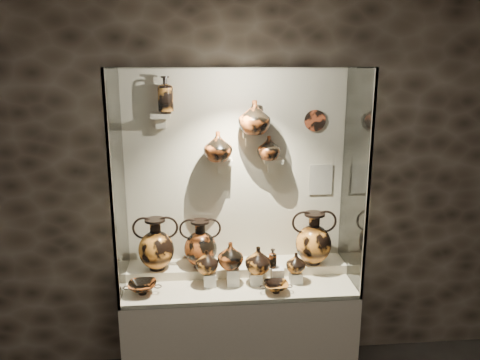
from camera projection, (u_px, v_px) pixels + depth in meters
name	position (u px, v px, depth m)	size (l,w,h in m)	color
wall_back	(235.00, 172.00, 3.63)	(5.00, 0.02, 3.20)	black
plinth	(239.00, 332.00, 3.62)	(1.70, 0.60, 0.80)	#C0B49B
front_tier	(239.00, 283.00, 3.51)	(1.68, 0.58, 0.03)	beige
rear_tier	(237.00, 269.00, 3.67)	(1.70, 0.25, 0.10)	beige
back_panel	(235.00, 172.00, 3.62)	(1.70, 0.03, 1.60)	#C0B49B
glass_front	(243.00, 194.00, 3.03)	(1.70, 0.01, 1.60)	white
glass_left	(118.00, 185.00, 3.25)	(0.01, 0.60, 1.60)	white
glass_right	(355.00, 180.00, 3.39)	(0.01, 0.60, 1.60)	white
glass_top	(239.00, 67.00, 3.12)	(1.70, 0.60, 0.01)	white
frame_post_left	(111.00, 197.00, 2.97)	(0.02, 0.02, 1.60)	gray
frame_post_right	(368.00, 190.00, 3.11)	(0.02, 0.02, 1.60)	gray
pedestal_a	(210.00, 279.00, 3.43)	(0.09, 0.09, 0.10)	silver
pedestal_b	(233.00, 277.00, 3.44)	(0.09, 0.09, 0.13)	silver
pedestal_c	(256.00, 278.00, 3.46)	(0.09, 0.09, 0.09)	silver
pedestal_d	(277.00, 275.00, 3.47)	(0.09, 0.09, 0.12)	silver
pedestal_e	(296.00, 277.00, 3.49)	(0.09, 0.09, 0.08)	silver
bracket_ul	(161.00, 116.00, 3.39)	(0.14, 0.12, 0.04)	#C0B49B
bracket_ca	(223.00, 162.00, 3.52)	(0.14, 0.12, 0.04)	#C0B49B
bracket_cb	(250.00, 135.00, 3.49)	(0.10, 0.12, 0.04)	#C0B49B
bracket_cc	(273.00, 161.00, 3.55)	(0.14, 0.12, 0.04)	#C0B49B
amphora_left	(156.00, 244.00, 3.51)	(0.32, 0.32, 0.40)	orange
amphora_mid	(200.00, 243.00, 3.56)	(0.30, 0.30, 0.38)	#95431A
amphora_right	(314.00, 238.00, 3.61)	(0.33, 0.33, 0.42)	orange
jug_a	(207.00, 261.00, 3.41)	(0.17, 0.17, 0.18)	orange
jug_b	(230.00, 255.00, 3.41)	(0.19, 0.19, 0.20)	#95431A
jug_c	(258.00, 260.00, 3.43)	(0.19, 0.19, 0.20)	orange
jug_e	(296.00, 263.00, 3.46)	(0.15, 0.15, 0.15)	orange
lekythos_small	(273.00, 257.00, 3.45)	(0.07, 0.07, 0.16)	#95431A
kylix_left	(142.00, 287.00, 3.31)	(0.26, 0.22, 0.10)	#95431A
kylix_right	(276.00, 286.00, 3.33)	(0.23, 0.19, 0.09)	orange
lekythos_tall	(165.00, 92.00, 3.33)	(0.12, 0.12, 0.30)	orange
ovoid_vase_a	(218.00, 146.00, 3.43)	(0.21, 0.21, 0.22)	#95431A
ovoid_vase_b	(254.00, 117.00, 3.39)	(0.23, 0.23, 0.25)	#95431A
ovoid_vase_c	(269.00, 148.00, 3.49)	(0.17, 0.17, 0.18)	#95431A
wall_plate	(315.00, 121.00, 3.55)	(0.16, 0.16, 0.02)	#B04422
info_placard	(321.00, 180.00, 3.68)	(0.18, 0.01, 0.24)	beige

